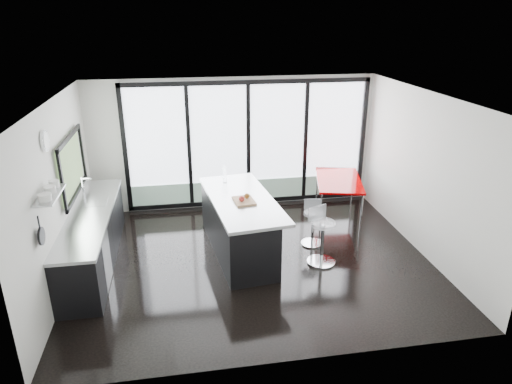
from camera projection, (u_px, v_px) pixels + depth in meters
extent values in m
cube|color=black|center=(253.00, 260.00, 7.90)|extent=(6.00, 5.00, 0.00)
cube|color=white|center=(253.00, 98.00, 6.88)|extent=(6.00, 5.00, 0.00)
cube|color=silver|center=(234.00, 144.00, 9.68)|extent=(6.00, 0.00, 2.80)
cube|color=white|center=(248.00, 144.00, 9.70)|extent=(5.00, 0.02, 2.50)
cube|color=slate|center=(249.00, 189.00, 10.04)|extent=(5.00, 0.02, 0.44)
cube|color=black|center=(189.00, 147.00, 9.47)|extent=(0.08, 0.04, 2.50)
cube|color=black|center=(248.00, 144.00, 9.67)|extent=(0.08, 0.04, 2.50)
cube|color=black|center=(305.00, 142.00, 9.86)|extent=(0.08, 0.04, 2.50)
cube|color=silver|center=(289.00, 262.00, 5.10)|extent=(6.00, 0.00, 2.80)
cube|color=silver|center=(58.00, 196.00, 6.92)|extent=(0.00, 5.00, 2.80)
cube|color=#556E44|center=(71.00, 166.00, 7.68)|extent=(0.02, 1.60, 0.90)
cube|color=#AAADAF|center=(50.00, 195.00, 6.03)|extent=(0.25, 0.80, 0.03)
cylinder|color=white|center=(45.00, 141.00, 6.30)|extent=(0.04, 0.30, 0.30)
cylinder|color=black|center=(41.00, 236.00, 5.80)|extent=(0.03, 0.24, 0.24)
cube|color=silver|center=(424.00, 174.00, 7.86)|extent=(0.00, 5.00, 2.80)
cube|color=black|center=(93.00, 239.00, 7.69)|extent=(0.65, 3.20, 0.87)
cube|color=#AAADAF|center=(90.00, 215.00, 7.52)|extent=(0.69, 3.24, 0.05)
cube|color=#AAADAF|center=(94.00, 203.00, 7.98)|extent=(0.45, 0.48, 0.06)
cylinder|color=silver|center=(83.00, 190.00, 7.87)|extent=(0.02, 0.02, 0.44)
cube|color=#AAADAF|center=(107.00, 261.00, 7.06)|extent=(0.03, 0.60, 0.80)
cube|color=black|center=(237.00, 227.00, 8.05)|extent=(1.10, 2.50, 0.96)
cube|color=#AAADAF|center=(242.00, 200.00, 7.89)|extent=(1.33, 2.59, 0.05)
cube|color=tan|center=(244.00, 201.00, 7.72)|extent=(0.38, 0.48, 0.03)
sphere|color=maroon|center=(242.00, 199.00, 7.64)|extent=(0.11, 0.11, 0.10)
sphere|color=brown|center=(247.00, 196.00, 7.77)|extent=(0.10, 0.10, 0.09)
cylinder|color=silver|center=(225.00, 175.00, 8.53)|extent=(0.09, 0.09, 0.31)
cylinder|color=silver|center=(322.00, 243.00, 7.69)|extent=(0.64, 0.64, 0.77)
cylinder|color=silver|center=(313.00, 228.00, 8.34)|extent=(0.46, 0.46, 0.65)
cube|color=#A50001|center=(338.00, 198.00, 9.47)|extent=(1.22, 1.70, 0.82)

